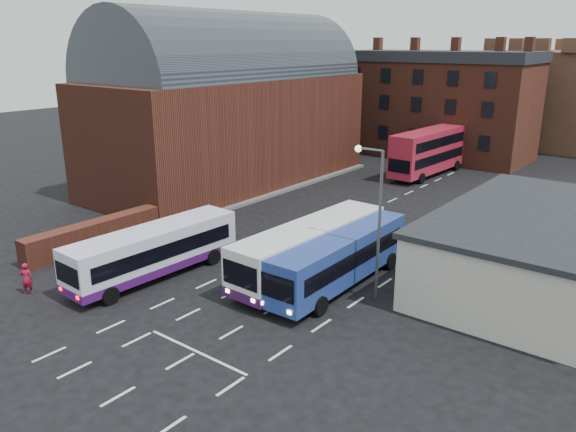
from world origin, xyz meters
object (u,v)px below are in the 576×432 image
Objects in this scene: pedestrian_beige at (79,275)px; bus_red_double at (428,152)px; bus_white_outbound at (154,248)px; street_lamp at (375,210)px; pedestrian_red at (26,279)px; bus_blue at (338,255)px; bus_white_inbound at (311,246)px.

bus_red_double is at bearing -87.09° from pedestrian_beige.
bus_white_outbound is 13.03m from street_lamp.
pedestrian_beige is (-13.35, -9.09, -4.10)m from street_lamp.
pedestrian_red is at bearing -119.08° from bus_white_outbound.
pedestrian_red is 1.07× the size of pedestrian_beige.
pedestrian_red is 2.69m from pedestrian_beige.
bus_white_outbound is at bearing 29.99° from bus_blue.
pedestrian_red is (-10.82, -11.48, -0.98)m from bus_white_inbound.
bus_red_double is (1.42, 34.22, 0.73)m from bus_white_outbound.
bus_blue is at bearing -132.05° from pedestrian_beige.
bus_white_inbound reaches higher than bus_white_outbound.
bus_white_inbound is 1.44× the size of street_lamp.
bus_blue is 6.70× the size of pedestrian_beige.
bus_white_inbound is 1.04× the size of bus_blue.
bus_blue is at bearing 178.60° from bus_white_inbound.
bus_white_outbound is at bearing 90.52° from bus_red_double.
bus_blue is (9.16, 5.47, 0.07)m from bus_white_outbound.
bus_white_outbound is 0.96× the size of bus_blue.
bus_blue reaches higher than bus_white_outbound.
bus_red_double is 6.96× the size of pedestrian_beige.
pedestrian_beige is at bearing 39.24° from bus_blue.
bus_red_double reaches higher than bus_white_outbound.
bus_red_double reaches higher than bus_white_inbound.
street_lamp reaches higher than bus_red_double.
street_lamp is at bearing 112.05° from bus_red_double.
street_lamp is (2.31, -0.20, 3.13)m from bus_blue.
street_lamp reaches higher than bus_white_outbound.
street_lamp is (11.48, 5.27, 3.20)m from bus_white_outbound.
street_lamp reaches higher than pedestrian_beige.
pedestrian_red is at bearing 48.47° from bus_white_inbound.
bus_blue reaches higher than pedestrian_red.
pedestrian_red is (-5.00, -40.12, -1.57)m from bus_red_double.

